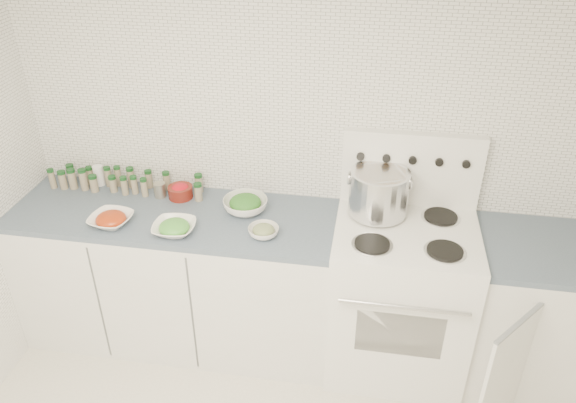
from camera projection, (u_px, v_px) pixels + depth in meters
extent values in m
cube|color=white|center=(326.00, 143.00, 3.14)|extent=(3.50, 0.02, 2.50)
cube|color=white|center=(180.00, 278.00, 3.41)|extent=(1.85, 0.62, 0.86)
cube|color=#435165|center=(172.00, 215.00, 3.17)|extent=(1.85, 0.62, 0.03)
cube|color=white|center=(398.00, 300.00, 3.20)|extent=(0.76, 0.65, 0.92)
cube|color=black|center=(399.00, 334.00, 2.91)|extent=(0.45, 0.01, 0.28)
cylinder|color=silver|center=(404.00, 307.00, 2.76)|extent=(0.65, 0.02, 0.02)
cube|color=white|center=(407.00, 232.00, 2.95)|extent=(0.76, 0.65, 0.01)
cube|color=white|center=(411.00, 169.00, 3.09)|extent=(0.76, 0.06, 0.43)
cylinder|color=silver|center=(372.00, 244.00, 2.84)|extent=(0.21, 0.21, 0.01)
cylinder|color=black|center=(372.00, 244.00, 2.84)|extent=(0.18, 0.18, 0.01)
cylinder|color=silver|center=(445.00, 251.00, 2.79)|extent=(0.21, 0.21, 0.01)
cylinder|color=black|center=(445.00, 250.00, 2.79)|extent=(0.18, 0.18, 0.01)
cylinder|color=silver|center=(374.00, 211.00, 3.11)|extent=(0.21, 0.21, 0.01)
cylinder|color=black|center=(374.00, 210.00, 3.11)|extent=(0.18, 0.18, 0.01)
cylinder|color=silver|center=(441.00, 217.00, 3.06)|extent=(0.21, 0.21, 0.01)
cylinder|color=black|center=(441.00, 216.00, 3.06)|extent=(0.18, 0.18, 0.01)
cylinder|color=black|center=(361.00, 156.00, 3.06)|extent=(0.04, 0.02, 0.04)
cylinder|color=black|center=(386.00, 158.00, 3.04)|extent=(0.04, 0.02, 0.04)
cylinder|color=black|center=(413.00, 160.00, 3.02)|extent=(0.04, 0.02, 0.04)
cylinder|color=black|center=(439.00, 162.00, 3.00)|extent=(0.04, 0.02, 0.04)
cylinder|color=black|center=(466.00, 164.00, 2.98)|extent=(0.04, 0.02, 0.04)
cube|color=white|center=(549.00, 318.00, 3.11)|extent=(0.89, 0.62, 0.86)
cube|color=#435165|center=(570.00, 252.00, 2.87)|extent=(0.89, 0.62, 0.03)
cube|color=white|center=(505.00, 376.00, 2.76)|extent=(0.27, 0.32, 0.70)
cylinder|color=silver|center=(379.00, 192.00, 3.03)|extent=(0.32, 0.32, 0.24)
cylinder|color=orange|center=(381.00, 175.00, 2.97)|extent=(0.29, 0.29, 0.03)
torus|color=silver|center=(349.00, 178.00, 3.01)|extent=(0.01, 0.08, 0.08)
torus|color=silver|center=(411.00, 183.00, 2.97)|extent=(0.01, 0.08, 0.08)
imported|color=white|center=(111.00, 220.00, 3.05)|extent=(0.25, 0.25, 0.06)
ellipsoid|color=#A32E0D|center=(111.00, 218.00, 3.04)|extent=(0.16, 0.16, 0.07)
imported|color=white|center=(174.00, 228.00, 2.98)|extent=(0.24, 0.24, 0.06)
ellipsoid|color=#30832B|center=(174.00, 226.00, 2.97)|extent=(0.16, 0.16, 0.07)
imported|color=white|center=(245.00, 205.00, 3.16)|extent=(0.32, 0.32, 0.08)
ellipsoid|color=#235A19|center=(245.00, 202.00, 3.15)|extent=(0.18, 0.18, 0.08)
imported|color=white|center=(263.00, 232.00, 2.96)|extent=(0.17, 0.17, 0.05)
ellipsoid|color=#365020|center=(263.00, 230.00, 2.95)|extent=(0.12, 0.12, 0.05)
cylinder|color=#611810|center=(181.00, 192.00, 3.29)|extent=(0.14, 0.14, 0.07)
ellipsoid|color=red|center=(180.00, 188.00, 3.28)|extent=(0.10, 0.10, 0.05)
cylinder|color=white|center=(99.00, 175.00, 3.41)|extent=(0.08, 0.08, 0.12)
cylinder|color=gray|center=(160.00, 190.00, 3.30)|extent=(0.09, 0.09, 0.09)
cylinder|color=gray|center=(71.00, 174.00, 3.45)|extent=(0.04, 0.04, 0.10)
cylinder|color=#124018|center=(69.00, 166.00, 3.42)|extent=(0.05, 0.05, 0.02)
cylinder|color=gray|center=(90.00, 176.00, 3.43)|extent=(0.04, 0.04, 0.10)
cylinder|color=#124018|center=(89.00, 168.00, 3.40)|extent=(0.04, 0.04, 0.02)
cylinder|color=gray|center=(108.00, 178.00, 3.41)|extent=(0.04, 0.04, 0.11)
cylinder|color=#124018|center=(107.00, 168.00, 3.37)|extent=(0.04, 0.04, 0.02)
cylinder|color=gray|center=(118.00, 177.00, 3.41)|extent=(0.04, 0.04, 0.11)
cylinder|color=#124018|center=(117.00, 168.00, 3.37)|extent=(0.04, 0.04, 0.02)
cylinder|color=gray|center=(131.00, 179.00, 3.39)|extent=(0.04, 0.04, 0.11)
cylinder|color=#124018|center=(130.00, 169.00, 3.36)|extent=(0.05, 0.05, 0.02)
cylinder|color=gray|center=(149.00, 180.00, 3.39)|extent=(0.04, 0.04, 0.10)
cylinder|color=#124018|center=(148.00, 172.00, 3.36)|extent=(0.04, 0.04, 0.02)
cylinder|color=gray|center=(167.00, 182.00, 3.37)|extent=(0.04, 0.04, 0.10)
cylinder|color=#124018|center=(166.00, 173.00, 3.34)|extent=(0.04, 0.04, 0.02)
cylinder|color=gray|center=(199.00, 184.00, 3.34)|extent=(0.05, 0.05, 0.10)
cylinder|color=#124018|center=(198.00, 176.00, 3.31)|extent=(0.05, 0.05, 0.02)
cylinder|color=gray|center=(63.00, 181.00, 3.38)|extent=(0.05, 0.05, 0.10)
cylinder|color=#124018|center=(61.00, 172.00, 3.35)|extent=(0.05, 0.05, 0.02)
cylinder|color=gray|center=(84.00, 181.00, 3.36)|extent=(0.05, 0.05, 0.12)
cylinder|color=#124018|center=(82.00, 171.00, 3.33)|extent=(0.05, 0.05, 0.02)
cylinder|color=gray|center=(94.00, 185.00, 3.35)|extent=(0.05, 0.05, 0.09)
cylinder|color=#124018|center=(92.00, 177.00, 3.32)|extent=(0.05, 0.05, 0.02)
cylinder|color=gray|center=(113.00, 185.00, 3.35)|extent=(0.04, 0.04, 0.09)
cylinder|color=#124018|center=(112.00, 178.00, 3.32)|extent=(0.05, 0.05, 0.02)
cylinder|color=gray|center=(125.00, 187.00, 3.32)|extent=(0.04, 0.04, 0.10)
cylinder|color=#124018|center=(123.00, 178.00, 3.29)|extent=(0.04, 0.04, 0.02)
cylinder|color=gray|center=(144.00, 189.00, 3.30)|extent=(0.04, 0.04, 0.10)
cylinder|color=#124018|center=(143.00, 180.00, 3.27)|extent=(0.04, 0.04, 0.02)
cylinder|color=gray|center=(134.00, 186.00, 3.33)|extent=(0.04, 0.04, 0.10)
cylinder|color=#124018|center=(133.00, 177.00, 3.30)|extent=(0.04, 0.04, 0.02)
cylinder|color=gray|center=(198.00, 193.00, 3.26)|extent=(0.05, 0.05, 0.09)
cylinder|color=#124018|center=(198.00, 185.00, 3.23)|extent=(0.05, 0.05, 0.02)
cylinder|color=gray|center=(73.00, 180.00, 3.38)|extent=(0.05, 0.05, 0.11)
cylinder|color=#124018|center=(70.00, 171.00, 3.34)|extent=(0.05, 0.05, 0.02)
cylinder|color=gray|center=(52.00, 180.00, 3.38)|extent=(0.04, 0.04, 0.11)
cylinder|color=#124018|center=(50.00, 171.00, 3.35)|extent=(0.04, 0.04, 0.02)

